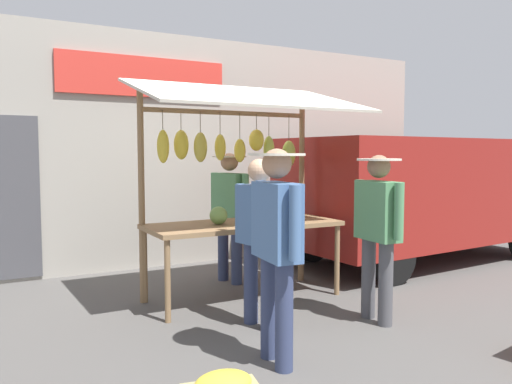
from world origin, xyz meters
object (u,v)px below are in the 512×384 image
at_px(vendor_with_sunhat, 230,206).
at_px(shopper_in_grey_tee, 378,224).
at_px(market_stall, 241,163).
at_px(parked_van, 414,189).
at_px(shopper_with_ponytail, 277,237).
at_px(shopper_with_shopping_bag, 259,231).

xyz_separation_m(vendor_with_sunhat, shopper_in_grey_tee, (-0.61, 2.10, -0.01)).
xyz_separation_m(market_stall, vendor_with_sunhat, (-0.19, -0.69, -0.57)).
bearing_deg(vendor_with_sunhat, parked_van, 73.02).
xyz_separation_m(market_stall, shopper_with_ponytail, (0.61, 1.82, -0.55)).
bearing_deg(shopper_with_ponytail, shopper_in_grey_tee, -67.77).
distance_m(vendor_with_sunhat, shopper_with_ponytail, 2.63).
xyz_separation_m(shopper_with_ponytail, shopper_with_shopping_bag, (-0.31, -0.83, -0.08)).
bearing_deg(shopper_with_shopping_bag, parked_van, -76.95).
bearing_deg(shopper_with_ponytail, shopper_with_shopping_bag, -14.24).
bearing_deg(parked_van, shopper_in_grey_tee, 34.24).
height_order(vendor_with_sunhat, shopper_with_ponytail, shopper_with_ponytail).
bearing_deg(vendor_with_sunhat, shopper_with_ponytail, -31.10).
relative_size(shopper_in_grey_tee, parked_van, 0.37).
bearing_deg(market_stall, shopper_with_ponytail, 71.42).
bearing_deg(shopper_in_grey_tee, shopper_with_ponytail, 110.57).
xyz_separation_m(shopper_with_shopping_bag, parked_van, (-3.54, -1.48, 0.19)).
distance_m(market_stall, shopper_in_grey_tee, 1.72).
bearing_deg(parked_van, vendor_with_sunhat, -7.23).
xyz_separation_m(shopper_in_grey_tee, shopper_with_ponytail, (1.40, 0.41, 0.04)).
height_order(vendor_with_sunhat, shopper_with_shopping_bag, vendor_with_sunhat).
xyz_separation_m(shopper_in_grey_tee, parked_van, (-2.45, -1.91, 0.14)).
bearing_deg(vendor_with_sunhat, market_stall, -28.64).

